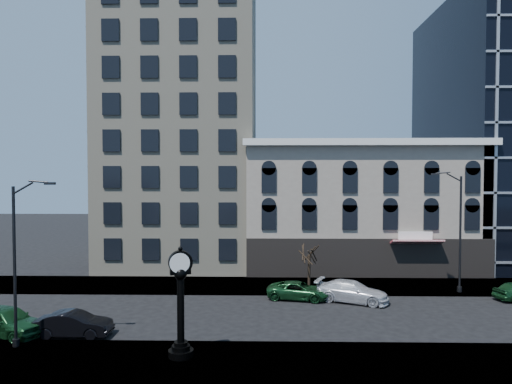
{
  "coord_description": "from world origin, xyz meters",
  "views": [
    {
      "loc": [
        2.69,
        -29.68,
        9.18
      ],
      "look_at": [
        2.0,
        4.0,
        8.0
      ],
      "focal_mm": 32.0,
      "sensor_mm": 36.0,
      "label": 1
    }
  ],
  "objects_px": {
    "street_clock": "(181,307)",
    "car_near_b": "(74,324)",
    "street_lamp_near": "(27,219)",
    "car_near_a": "(6,321)"
  },
  "relations": [
    {
      "from": "street_clock",
      "to": "car_near_a",
      "type": "height_order",
      "value": "street_clock"
    },
    {
      "from": "car_near_b",
      "to": "car_near_a",
      "type": "bearing_deg",
      "value": 89.85
    },
    {
      "from": "street_clock",
      "to": "car_near_b",
      "type": "distance_m",
      "value": 7.66
    },
    {
      "from": "street_clock",
      "to": "car_near_a",
      "type": "relative_size",
      "value": 1.1
    },
    {
      "from": "street_clock",
      "to": "car_near_a",
      "type": "distance_m",
      "value": 11.24
    },
    {
      "from": "street_clock",
      "to": "car_near_b",
      "type": "relative_size",
      "value": 1.29
    },
    {
      "from": "street_clock",
      "to": "street_lamp_near",
      "type": "bearing_deg",
      "value": 153.19
    },
    {
      "from": "street_lamp_near",
      "to": "car_near_b",
      "type": "distance_m",
      "value": 6.69
    },
    {
      "from": "street_clock",
      "to": "car_near_a",
      "type": "bearing_deg",
      "value": 145.48
    },
    {
      "from": "street_clock",
      "to": "car_near_b",
      "type": "xyz_separation_m",
      "value": [
        -6.74,
        3.1,
        -1.93
      ]
    }
  ]
}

